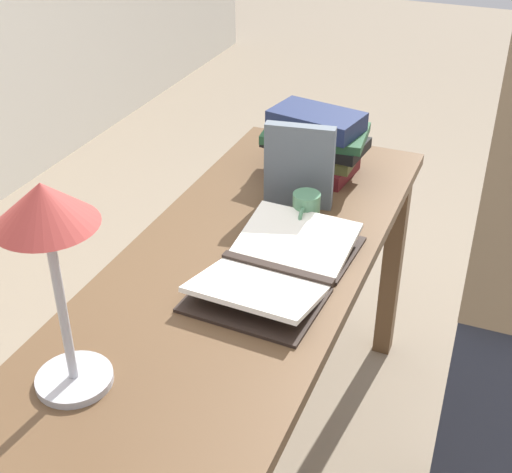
{
  "coord_description": "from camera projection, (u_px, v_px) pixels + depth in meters",
  "views": [
    {
      "loc": [
        -1.33,
        -0.58,
        1.72
      ],
      "look_at": [
        -0.02,
        -0.04,
        0.85
      ],
      "focal_mm": 50.0,
      "sensor_mm": 36.0,
      "label": 1
    }
  ],
  "objects": [
    {
      "name": "reading_desk",
      "position": [
        245.0,
        295.0,
        1.79
      ],
      "size": [
        1.51,
        0.58,
        0.77
      ],
      "color": "brown",
      "rests_on": "ground_plane"
    },
    {
      "name": "ground_plane",
      "position": [
        246.0,
        471.0,
        2.13
      ],
      "size": [
        12.0,
        12.0,
        0.0
      ],
      "primitive_type": "plane",
      "color": "gray"
    },
    {
      "name": "reading_lamp",
      "position": [
        48.0,
        232.0,
        1.18
      ],
      "size": [
        0.18,
        0.18,
        0.43
      ],
      "color": "#ADADB2",
      "rests_on": "reading_desk"
    },
    {
      "name": "book_standing_upright",
      "position": [
        299.0,
        166.0,
        1.9
      ],
      "size": [
        0.06,
        0.19,
        0.23
      ],
      "rotation": [
        0.0,
        0.0,
        0.15
      ],
      "color": "slate",
      "rests_on": "reading_desk"
    },
    {
      "name": "book_stack_tall",
      "position": [
        315.0,
        142.0,
        2.07
      ],
      "size": [
        0.22,
        0.31,
        0.19
      ],
      "color": "maroon",
      "rests_on": "reading_desk"
    },
    {
      "name": "open_book",
      "position": [
        277.0,
        267.0,
        1.66
      ],
      "size": [
        0.48,
        0.31,
        0.06
      ],
      "rotation": [
        0.0,
        0.0,
        -0.05
      ],
      "color": "black",
      "rests_on": "reading_desk"
    },
    {
      "name": "coffee_mug",
      "position": [
        306.0,
        210.0,
        1.84
      ],
      "size": [
        0.1,
        0.07,
        0.09
      ],
      "rotation": [
        0.0,
        0.0,
        3.21
      ],
      "color": "#4C7F5B",
      "rests_on": "reading_desk"
    }
  ]
}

